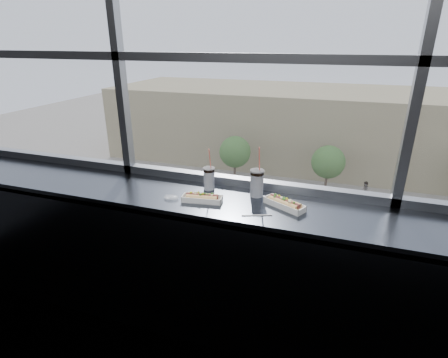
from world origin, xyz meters
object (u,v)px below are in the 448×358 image
(soda_cup_left, at_px, (209,177))
(pedestrian_a, at_px, (254,178))
(car_near_a, at_px, (126,222))
(tree_center, at_px, (328,162))
(car_near_d, at_px, (443,278))
(pedestrian_c, at_px, (365,189))
(loose_straw, at_px, (257,215))
(car_near_b, at_px, (192,235))
(wrapper, at_px, (171,197))
(tree_left, at_px, (235,152))
(hotdog_tray_right, at_px, (284,203))
(car_near_c, at_px, (325,260))
(soda_cup_right, at_px, (257,182))
(car_far_a, at_px, (214,186))
(car_far_b, at_px, (348,206))
(hotdog_tray_left, at_px, (202,198))

(soda_cup_left, height_order, pedestrian_a, soda_cup_left)
(car_near_a, bearing_deg, tree_center, -53.86)
(car_near_d, bearing_deg, soda_cup_left, 156.28)
(pedestrian_c, bearing_deg, soda_cup_left, -7.32)
(loose_straw, relative_size, pedestrian_a, 0.09)
(pedestrian_a, bearing_deg, car_near_b, -96.85)
(wrapper, bearing_deg, car_near_a, 127.05)
(pedestrian_c, distance_m, tree_left, 12.05)
(hotdog_tray_right, distance_m, pedestrian_c, 30.56)
(wrapper, distance_m, car_near_a, 23.27)
(car_near_c, bearing_deg, soda_cup_left, 176.13)
(soda_cup_left, distance_m, soda_cup_right, 0.35)
(soda_cup_left, relative_size, tree_center, 0.07)
(car_near_d, height_order, tree_center, tree_center)
(car_near_c, bearing_deg, car_near_b, 89.60)
(car_far_a, bearing_deg, car_far_b, -88.02)
(car_far_b, xyz_separation_m, pedestrian_a, (-8.39, 3.39, 0.07))
(car_near_d, bearing_deg, tree_left, 51.88)
(wrapper, height_order, car_near_a, wrapper)
(loose_straw, xyz_separation_m, tree_center, (-0.13, 28.43, -8.99))
(loose_straw, bearing_deg, tree_left, 85.98)
(hotdog_tray_left, relative_size, car_near_b, 0.05)
(car_near_b, bearing_deg, soda_cup_left, -159.29)
(car_near_a, bearing_deg, soda_cup_left, -149.02)
(loose_straw, relative_size, tree_center, 0.04)
(wrapper, distance_m, car_near_d, 20.97)
(car_near_d, height_order, car_near_b, car_near_d)
(soda_cup_left, bearing_deg, pedestrian_c, 82.68)
(hotdog_tray_right, relative_size, soda_cup_left, 0.93)
(loose_straw, bearing_deg, car_far_b, 64.83)
(soda_cup_left, xyz_separation_m, car_far_a, (-8.89, 24.14, -11.03))
(car_far_b, distance_m, car_far_a, 11.11)
(hotdog_tray_left, height_order, soda_cup_left, soda_cup_left)
(car_near_a, height_order, pedestrian_a, car_near_a)
(loose_straw, bearing_deg, hotdog_tray_right, 29.93)
(soda_cup_left, height_order, car_near_a, soda_cup_left)
(car_near_b, relative_size, pedestrian_c, 3.10)
(hotdog_tray_left, height_order, pedestrian_a, hotdog_tray_left)
(soda_cup_left, xyz_separation_m, car_near_a, (-12.55, 16.14, -11.05))
(car_far_a, distance_m, pedestrian_c, 13.15)
(hotdog_tray_right, distance_m, soda_cup_left, 0.58)
(wrapper, xyz_separation_m, pedestrian_a, (-5.99, 27.77, -11.07))
(soda_cup_left, distance_m, loose_straw, 0.53)
(car_near_d, xyz_separation_m, pedestrian_c, (-3.46, 12.04, -0.21))
(car_near_a, relative_size, car_far_a, 0.98)
(hotdog_tray_right, height_order, soda_cup_right, soda_cup_right)
(hotdog_tray_left, distance_m, pedestrian_a, 30.51)
(hotdog_tray_right, relative_size, soda_cup_right, 0.81)
(car_near_c, bearing_deg, soda_cup_right, 177.38)
(wrapper, relative_size, car_near_c, 0.02)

